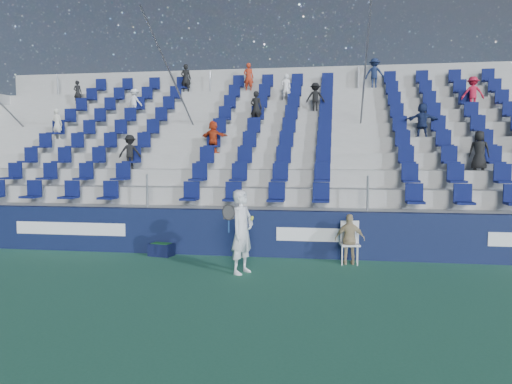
% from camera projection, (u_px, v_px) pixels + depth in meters
% --- Properties ---
extents(ground, '(70.00, 70.00, 0.00)m').
position_uv_depth(ground, '(224.00, 287.00, 9.95)').
color(ground, '#2F6F51').
rests_on(ground, ground).
extents(sponsor_wall, '(24.00, 0.32, 1.20)m').
position_uv_depth(sponsor_wall, '(251.00, 233.00, 13.01)').
color(sponsor_wall, '#10193D').
rests_on(sponsor_wall, ground).
extents(grandstand, '(24.00, 8.17, 6.63)m').
position_uv_depth(grandstand, '(275.00, 169.00, 17.92)').
color(grandstand, '#AAAAA4').
rests_on(grandstand, ground).
extents(tennis_player, '(0.74, 0.80, 1.86)m').
position_uv_depth(tennis_player, '(242.00, 232.00, 11.02)').
color(tennis_player, silver).
rests_on(tennis_player, ground).
extents(line_judge_chair, '(0.51, 0.52, 1.03)m').
position_uv_depth(line_judge_chair, '(350.00, 239.00, 12.12)').
color(line_judge_chair, white).
rests_on(line_judge_chair, ground).
extents(line_judge, '(0.73, 0.34, 1.22)m').
position_uv_depth(line_judge, '(350.00, 239.00, 11.97)').
color(line_judge, tan).
rests_on(line_judge, ground).
extents(ball_bin, '(0.67, 0.51, 0.34)m').
position_uv_depth(ball_bin, '(161.00, 249.00, 13.02)').
color(ball_bin, '#0E1436').
rests_on(ball_bin, ground).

